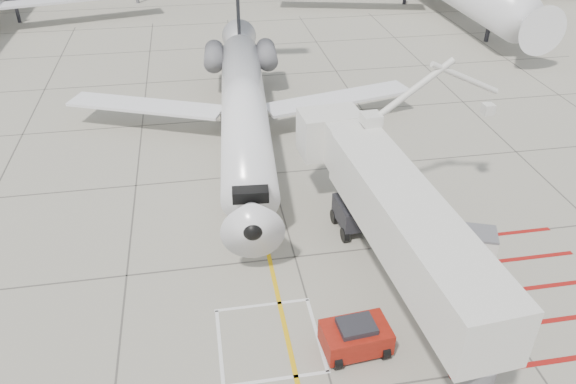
{
  "coord_description": "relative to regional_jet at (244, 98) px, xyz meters",
  "views": [
    {
      "loc": [
        -3.94,
        -16.84,
        17.52
      ],
      "look_at": [
        0.0,
        6.0,
        2.5
      ],
      "focal_mm": 35.0,
      "sensor_mm": 36.0,
      "label": 1
    }
  ],
  "objects": [
    {
      "name": "jet_bridge",
      "position": [
        5.24,
        -13.94,
        -0.58
      ],
      "size": [
        9.66,
        18.12,
        7.01
      ],
      "primitive_type": null,
      "rotation": [
        0.0,
        0.0,
        0.08
      ],
      "color": "silver",
      "rests_on": "ground_plane"
    },
    {
      "name": "baggage_cart",
      "position": [
        6.53,
        -6.62,
        -3.54
      ],
      "size": [
        1.82,
        1.28,
        1.07
      ],
      "primitive_type": null,
      "rotation": [
        0.0,
        0.0,
        0.12
      ],
      "color": "slate",
      "rests_on": "ground_plane"
    },
    {
      "name": "cone_side",
      "position": [
        0.08,
        -6.22,
        -3.86
      ],
      "size": [
        0.32,
        0.32,
        0.45
      ],
      "primitive_type": "cone",
      "color": "#F95F0D",
      "rests_on": "ground_plane"
    },
    {
      "name": "regional_jet",
      "position": [
        0.0,
        0.0,
        0.0
      ],
      "size": [
        27.0,
        32.94,
        8.16
      ],
      "primitive_type": null,
      "rotation": [
        0.0,
        0.0,
        -0.08
      ],
      "color": "white",
      "rests_on": "ground_plane"
    },
    {
      "name": "ground_plane",
      "position": [
        1.25,
        -14.17,
        -4.08
      ],
      "size": [
        260.0,
        260.0,
        0.0
      ],
      "primitive_type": "plane",
      "color": "#9F9B89",
      "rests_on": "ground"
    },
    {
      "name": "ground_power_unit",
      "position": [
        9.18,
        -11.99,
        -3.13
      ],
      "size": [
        2.74,
        2.16,
        1.9
      ],
      "primitive_type": null,
      "rotation": [
        0.0,
        0.0,
        -0.36
      ],
      "color": "silver",
      "rests_on": "ground_plane"
    },
    {
      "name": "cone_nose",
      "position": [
        -0.12,
        -7.96,
        -3.82
      ],
      "size": [
        0.37,
        0.37,
        0.52
      ],
      "primitive_type": "cone",
      "color": "orange",
      "rests_on": "ground_plane"
    },
    {
      "name": "pushback_tug",
      "position": [
        2.56,
        -16.26,
        -3.31
      ],
      "size": [
        2.76,
        1.86,
        1.53
      ],
      "primitive_type": null,
      "rotation": [
        0.0,
        0.0,
        0.08
      ],
      "color": "maroon",
      "rests_on": "ground_plane"
    }
  ]
}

